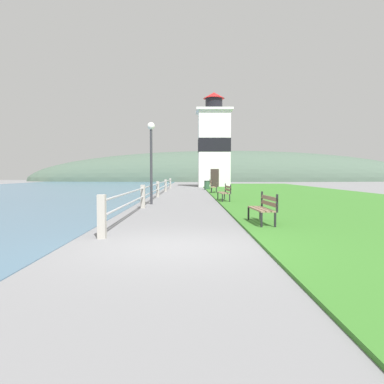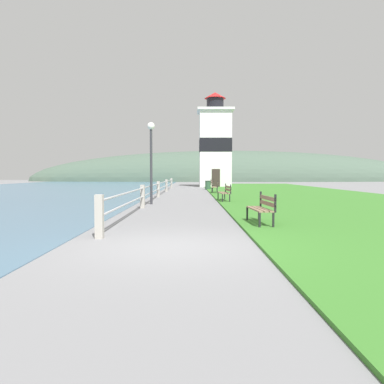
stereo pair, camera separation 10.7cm
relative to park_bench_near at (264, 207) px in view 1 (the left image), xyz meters
The scene contains 11 objects.
ground_plane 4.07m from the park_bench_near, 127.73° to the right, with size 160.00×160.00×0.00m, color slate.
grass_verge 15.99m from the park_bench_near, 70.55° to the left, with size 12.00×54.78×0.06m.
seawall_railing 13.49m from the park_bench_near, 107.95° to the left, with size 0.18×30.22×1.01m.
park_bench_near is the anchor object (origin of this frame).
park_bench_midway 9.10m from the park_bench_near, 91.64° to the left, with size 0.57×1.90×0.94m.
park_bench_far 17.65m from the park_bench_near, 90.71° to the left, with size 0.60×1.68×0.94m.
park_bench_by_lighthouse 25.70m from the park_bench_near, 90.49° to the left, with size 0.61×1.95×0.94m.
lighthouse 32.23m from the park_bench_near, 88.95° to the left, with size 4.03×4.03×10.66m.
trash_bin 23.74m from the park_bench_near, 91.36° to the left, with size 0.54×0.54×0.84m.
lamp_post 8.71m from the park_bench_near, 118.37° to the left, with size 0.36×0.36×3.96m.
distant_hillside 63.58m from the park_bench_near, 85.01° to the left, with size 80.00×16.00×12.00m.
Camera 1 is at (0.33, -7.53, 1.49)m, focal length 35.00 mm.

